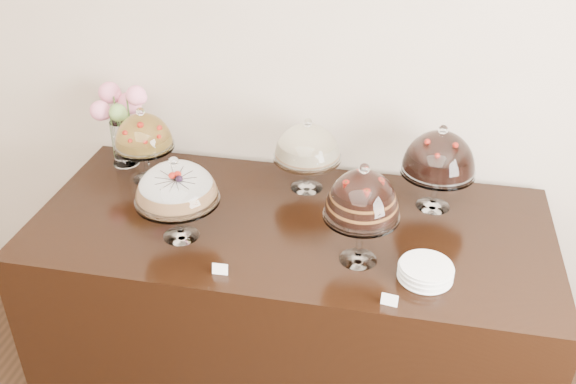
% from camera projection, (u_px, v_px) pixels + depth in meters
% --- Properties ---
extents(wall_back, '(5.00, 0.04, 3.00)m').
position_uv_depth(wall_back, '(293.00, 43.00, 2.90)').
color(wall_back, beige).
rests_on(wall_back, ground).
extents(display_counter, '(2.20, 1.00, 0.90)m').
position_uv_depth(display_counter, '(290.00, 303.00, 2.97)').
color(display_counter, black).
rests_on(display_counter, ground).
extents(cake_stand_sugar_sponge, '(0.34, 0.34, 0.37)m').
position_uv_depth(cake_stand_sugar_sponge, '(176.00, 186.00, 2.52)').
color(cake_stand_sugar_sponge, white).
rests_on(cake_stand_sugar_sponge, display_counter).
extents(cake_stand_choco_layer, '(0.29, 0.29, 0.43)m').
position_uv_depth(cake_stand_choco_layer, '(362.00, 199.00, 2.37)').
color(cake_stand_choco_layer, white).
rests_on(cake_stand_choco_layer, display_counter).
extents(cake_stand_cheesecake, '(0.31, 0.31, 0.35)m').
position_uv_depth(cake_stand_cheesecake, '(307.00, 145.00, 2.87)').
color(cake_stand_cheesecake, white).
rests_on(cake_stand_cheesecake, display_counter).
extents(cake_stand_dark_choco, '(0.32, 0.32, 0.39)m').
position_uv_depth(cake_stand_dark_choco, '(439.00, 156.00, 2.71)').
color(cake_stand_dark_choco, white).
rests_on(cake_stand_dark_choco, display_counter).
extents(cake_stand_fruit_tart, '(0.28, 0.28, 0.37)m').
position_uv_depth(cake_stand_fruit_tart, '(143.00, 135.00, 2.93)').
color(cake_stand_fruit_tart, white).
rests_on(cake_stand_fruit_tart, display_counter).
extents(flower_vase, '(0.27, 0.24, 0.41)m').
position_uv_depth(flower_vase, '(121.00, 117.00, 3.07)').
color(flower_vase, white).
rests_on(flower_vase, display_counter).
extents(plate_stack, '(0.20, 0.20, 0.06)m').
position_uv_depth(plate_stack, '(426.00, 272.00, 2.40)').
color(plate_stack, white).
rests_on(plate_stack, display_counter).
extents(price_card_left, '(0.06, 0.02, 0.04)m').
position_uv_depth(price_card_left, '(220.00, 269.00, 2.42)').
color(price_card_left, white).
rests_on(price_card_left, display_counter).
extents(price_card_right, '(0.06, 0.02, 0.04)m').
position_uv_depth(price_card_right, '(389.00, 300.00, 2.27)').
color(price_card_right, white).
rests_on(price_card_right, display_counter).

